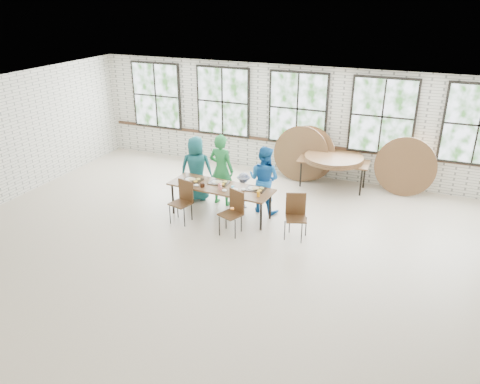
# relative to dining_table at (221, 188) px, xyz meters

# --- Properties ---
(room) EXTENTS (12.00, 12.00, 12.00)m
(room) POSITION_rel_dining_table_xyz_m (0.80, 3.25, 1.14)
(room) COLOR beige
(room) RESTS_ON ground
(dining_table) EXTENTS (2.45, 0.97, 0.74)m
(dining_table) POSITION_rel_dining_table_xyz_m (0.00, 0.00, 0.00)
(dining_table) COLOR brown
(dining_table) RESTS_ON ground
(chair_near_left) EXTENTS (0.51, 0.50, 0.95)m
(chair_near_left) POSITION_rel_dining_table_xyz_m (-0.68, -0.52, -0.13)
(chair_near_left) COLOR #4A2F18
(chair_near_left) RESTS_ON ground
(chair_near_right) EXTENTS (0.54, 0.54, 0.95)m
(chair_near_right) POSITION_rel_dining_table_xyz_m (0.57, -0.60, -0.13)
(chair_near_right) COLOR #4A2F18
(chair_near_right) RESTS_ON ground
(chair_spare) EXTENTS (0.54, 0.53, 0.95)m
(chair_spare) POSITION_rel_dining_table_xyz_m (1.83, -0.26, -0.13)
(chair_spare) COLOR #4A2F18
(chair_spare) RESTS_ON ground
(adult_teal) EXTENTS (0.91, 0.75, 1.60)m
(adult_teal) POSITION_rel_dining_table_xyz_m (-0.95, 0.65, 0.11)
(adult_teal) COLOR #1C646B
(adult_teal) RESTS_ON ground
(adult_green) EXTENTS (0.67, 0.48, 1.74)m
(adult_green) POSITION_rel_dining_table_xyz_m (-0.28, 0.65, 0.18)
(adult_green) COLOR #217F3B
(adult_green) RESTS_ON ground
(toddler) EXTENTS (0.64, 0.52, 0.87)m
(toddler) POSITION_rel_dining_table_xyz_m (0.29, 0.65, -0.25)
(toddler) COLOR #13173C
(toddler) RESTS_ON ground
(adult_blue) EXTENTS (0.86, 0.72, 1.58)m
(adult_blue) POSITION_rel_dining_table_xyz_m (0.80, 0.65, 0.10)
(adult_blue) COLOR #1860AD
(adult_blue) RESTS_ON ground
(storage_table) EXTENTS (1.83, 0.83, 0.74)m
(storage_table) POSITION_rel_dining_table_xyz_m (1.97, 2.69, -0.00)
(storage_table) COLOR brown
(storage_table) RESTS_ON ground
(tabletop_clutter) EXTENTS (1.98, 0.65, 0.11)m
(tabletop_clutter) POSITION_rel_dining_table_xyz_m (0.11, -0.03, 0.08)
(tabletop_clutter) COLOR black
(tabletop_clutter) RESTS_ON dining_table
(round_tops_stacked) EXTENTS (1.50, 1.50, 0.13)m
(round_tops_stacked) POSITION_rel_dining_table_xyz_m (1.97, 2.69, 0.12)
(round_tops_stacked) COLOR brown
(round_tops_stacked) RESTS_ON storage_table
(round_tops_leaning) EXTENTS (4.19, 0.44, 1.49)m
(round_tops_leaning) POSITION_rel_dining_table_xyz_m (1.99, 2.92, 0.05)
(round_tops_leaning) COLOR brown
(round_tops_leaning) RESTS_ON ground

